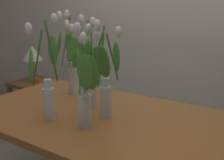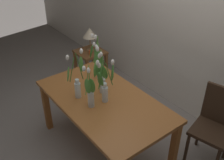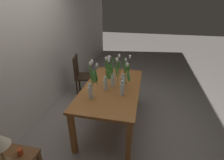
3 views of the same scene
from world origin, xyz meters
name	(u,v)px [view 2 (image 2 of 3)]	position (x,y,z in m)	size (l,w,h in m)	color
ground_plane	(105,146)	(0.00, 0.00, 0.00)	(18.00, 18.00, 0.00)	gray
room_wall_rear	(194,19)	(0.00, 1.41, 1.35)	(9.00, 0.10, 2.70)	silver
dining_table	(104,105)	(0.00, 0.00, 0.65)	(1.60, 0.90, 0.74)	#A3602D
tulip_vase_0	(104,83)	(0.03, -0.02, 0.97)	(0.24, 0.25, 0.55)	silver
tulip_vase_1	(98,62)	(-0.38, 0.19, 0.98)	(0.22, 0.15, 0.59)	silver
tulip_vase_2	(77,82)	(-0.21, -0.20, 0.93)	(0.11, 0.23, 0.57)	silver
tulip_vase_3	(90,94)	(0.04, -0.20, 0.92)	(0.14, 0.14, 0.54)	silver
tulip_vase_4	(102,79)	(-0.11, 0.05, 0.92)	(0.21, 0.14, 0.56)	silver
dining_chair	(215,122)	(0.86, 0.89, 0.52)	(0.48, 0.48, 0.93)	#382619
side_table	(90,57)	(-1.43, 0.75, 0.43)	(0.44, 0.44, 0.55)	brown
table_lamp	(90,33)	(-1.45, 0.77, 0.86)	(0.22, 0.22, 0.40)	olive
pillar_candle	(91,52)	(-1.33, 0.69, 0.59)	(0.06, 0.06, 0.07)	#CC4C23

